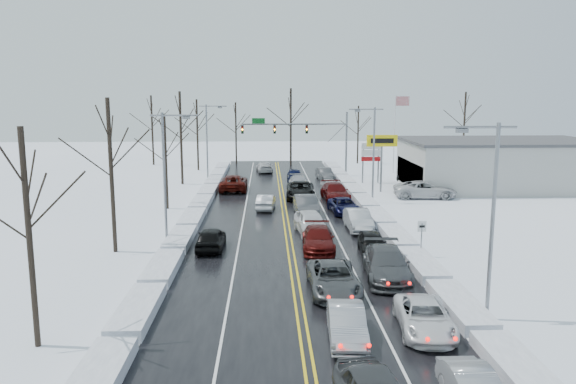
{
  "coord_description": "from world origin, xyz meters",
  "views": [
    {
      "loc": [
        -1.57,
        -42.0,
        10.23
      ],
      "look_at": [
        0.15,
        1.98,
        2.5
      ],
      "focal_mm": 35.0,
      "sensor_mm": 36.0,
      "label": 1
    }
  ],
  "objects_px": {
    "flagpole": "(396,128)",
    "oncoming_car_0": "(266,209)",
    "traffic_signal_mast": "(306,132)",
    "dealership_building": "(500,164)",
    "tires_plus_sign": "(382,145)"
  },
  "relations": [
    {
      "from": "flagpole",
      "to": "dealership_building",
      "type": "relative_size",
      "value": 0.49
    },
    {
      "from": "flagpole",
      "to": "dealership_building",
      "type": "height_order",
      "value": "flagpole"
    },
    {
      "from": "dealership_building",
      "to": "traffic_signal_mast",
      "type": "bearing_deg",
      "value": 154.05
    },
    {
      "from": "traffic_signal_mast",
      "to": "flagpole",
      "type": "distance_m",
      "value": 11.9
    },
    {
      "from": "traffic_signal_mast",
      "to": "tires_plus_sign",
      "type": "height_order",
      "value": "traffic_signal_mast"
    },
    {
      "from": "flagpole",
      "to": "oncoming_car_0",
      "type": "xyz_separation_m",
      "value": [
        -16.79,
        -22.76,
        -5.93
      ]
    },
    {
      "from": "dealership_building",
      "to": "oncoming_car_0",
      "type": "height_order",
      "value": "dealership_building"
    },
    {
      "from": "tires_plus_sign",
      "to": "oncoming_car_0",
      "type": "height_order",
      "value": "tires_plus_sign"
    },
    {
      "from": "flagpole",
      "to": "oncoming_car_0",
      "type": "distance_m",
      "value": 28.9
    },
    {
      "from": "traffic_signal_mast",
      "to": "flagpole",
      "type": "bearing_deg",
      "value": 9.73
    },
    {
      "from": "tires_plus_sign",
      "to": "oncoming_car_0",
      "type": "bearing_deg",
      "value": -144.15
    },
    {
      "from": "traffic_signal_mast",
      "to": "oncoming_car_0",
      "type": "xyz_separation_m",
      "value": [
        -5.07,
        -20.75,
        -5.48
      ]
    },
    {
      "from": "dealership_building",
      "to": "oncoming_car_0",
      "type": "distance_m",
      "value": 27.9
    },
    {
      "from": "flagpole",
      "to": "oncoming_car_0",
      "type": "height_order",
      "value": "flagpole"
    },
    {
      "from": "tires_plus_sign",
      "to": "flagpole",
      "type": "bearing_deg",
      "value": 71.56
    }
  ]
}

